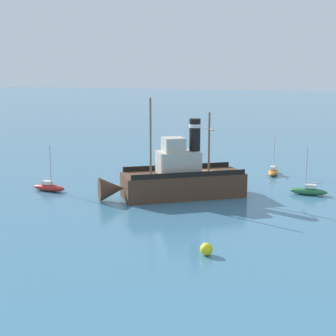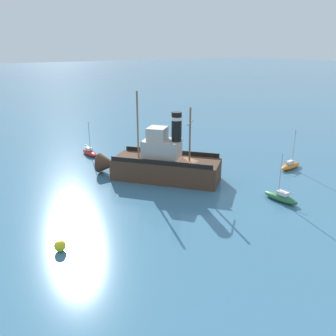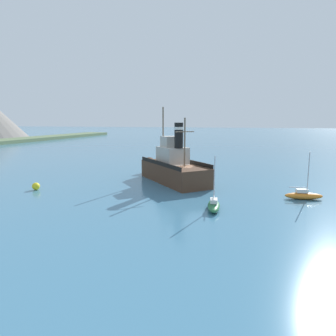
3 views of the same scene
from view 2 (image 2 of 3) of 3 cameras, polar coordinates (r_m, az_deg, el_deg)
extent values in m
plane|color=teal|center=(40.50, 2.44, -1.99)|extent=(600.00, 600.00, 0.00)
cube|color=#4C3323|center=(40.41, -0.32, -0.20)|extent=(11.83, 11.34, 2.40)
cone|color=#4C3323|center=(42.92, -9.57, 0.70)|extent=(3.36, 3.36, 2.35)
cube|color=#B2ADA3|center=(39.84, -1.01, 2.99)|extent=(4.98, 4.91, 2.20)
cube|color=#B2ADA3|center=(39.53, -1.72, 5.55)|extent=(2.96, 2.97, 1.40)
cylinder|color=black|center=(38.72, 1.38, 6.63)|extent=(1.10, 1.10, 3.20)
cylinder|color=silver|center=(38.53, 1.39, 7.93)|extent=(1.16, 1.16, 0.35)
cylinder|color=#75604C|center=(40.09, -4.89, 6.93)|extent=(0.20, 0.20, 7.50)
cylinder|color=#75604C|center=(38.55, 3.54, 5.32)|extent=(0.20, 0.20, 6.00)
cylinder|color=#75604C|center=(38.26, 3.58, 7.24)|extent=(1.84, 2.00, 0.12)
cube|color=black|center=(37.99, -1.25, 0.82)|extent=(8.50, 7.77, 0.50)
cube|color=black|center=(41.93, 0.52, 2.61)|extent=(8.50, 7.77, 0.50)
ellipsoid|color=#B22823|center=(50.78, -12.46, 2.41)|extent=(3.89, 1.47, 0.70)
cube|color=silver|center=(50.81, -12.59, 3.03)|extent=(1.16, 0.74, 0.36)
cylinder|color=#B7B7BC|center=(49.88, -12.51, 5.02)|extent=(0.10, 0.10, 4.20)
cylinder|color=#B7B7BC|center=(51.06, -12.81, 3.53)|extent=(1.80, 0.26, 0.08)
ellipsoid|color=#286B3D|center=(36.84, 17.60, -4.55)|extent=(3.90, 1.53, 0.70)
cube|color=silver|center=(36.54, 17.94, -3.88)|extent=(1.17, 0.76, 0.36)
cylinder|color=#B7B7BC|center=(36.12, 17.60, -0.84)|extent=(0.10, 0.10, 4.20)
cylinder|color=#B7B7BC|center=(36.21, 18.52, -3.53)|extent=(1.80, 0.29, 0.08)
ellipsoid|color=orange|center=(46.69, 19.04, 0.31)|extent=(1.72, 3.93, 0.70)
cube|color=silver|center=(46.36, 18.98, 0.88)|extent=(0.82, 1.19, 0.36)
cylinder|color=#B7B7BC|center=(46.25, 19.55, 3.26)|extent=(0.10, 0.10, 4.20)
cylinder|color=#B7B7BC|center=(45.92, 18.77, 1.22)|extent=(0.38, 1.79, 0.08)
sphere|color=yellow|center=(28.25, -16.92, -11.85)|extent=(0.88, 0.88, 0.88)
camera|label=1|loc=(28.00, -96.41, -7.28)|focal=55.00mm
camera|label=3|loc=(30.33, 65.71, -4.84)|focal=32.00mm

